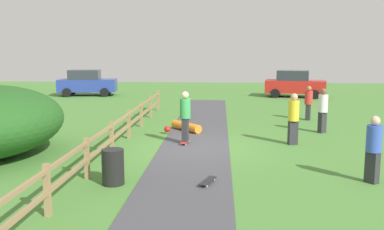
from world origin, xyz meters
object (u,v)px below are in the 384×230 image
(trash_bin, at_px, (113,167))
(skateboard_loose, at_px, (208,181))
(skater_riding, at_px, (185,115))
(bystander_white, at_px, (323,108))
(bystander_yellow, at_px, (293,116))
(bystander_red, at_px, (308,101))
(skater_fallen, at_px, (185,127))
(parked_car_blue, at_px, (87,83))
(bystander_blue, at_px, (374,146))
(parked_car_red, at_px, (295,84))

(trash_bin, bearing_deg, skateboard_loose, 3.69)
(skater_riding, xyz_separation_m, bystander_white, (5.42, 2.48, -0.06))
(skater_riding, distance_m, skateboard_loose, 4.80)
(bystander_white, bearing_deg, skateboard_loose, -122.26)
(skater_riding, height_order, bystander_yellow, skater_riding)
(bystander_white, bearing_deg, trash_bin, -133.45)
(skateboard_loose, height_order, bystander_red, bystander_red)
(skater_fallen, xyz_separation_m, skateboard_loose, (1.17, -6.97, -0.11))
(bystander_red, distance_m, parked_car_blue, 17.45)
(bystander_white, xyz_separation_m, bystander_yellow, (-1.56, -2.30, 0.01))
(trash_bin, height_order, parked_car_blue, parked_car_blue)
(trash_bin, height_order, bystander_white, bystander_white)
(skater_fallen, height_order, skateboard_loose, skater_fallen)
(bystander_blue, bearing_deg, bystander_yellow, 106.23)
(bystander_yellow, bearing_deg, bystander_white, 55.73)
(bystander_red, xyz_separation_m, parked_car_blue, (-14.15, 10.21, 0.05))
(bystander_red, xyz_separation_m, bystander_yellow, (-1.64, -5.52, 0.12))
(skater_riding, height_order, bystander_white, skater_riding)
(skater_riding, bearing_deg, trash_bin, -106.74)
(skater_fallen, height_order, parked_car_red, parked_car_red)
(trash_bin, distance_m, skateboard_loose, 2.41)
(trash_bin, relative_size, skateboard_loose, 1.09)
(skater_riding, distance_m, skater_fallen, 2.54)
(trash_bin, height_order, bystander_red, bystander_red)
(trash_bin, relative_size, bystander_white, 0.49)
(bystander_blue, bearing_deg, skater_fallen, 129.16)
(skater_riding, relative_size, parked_car_red, 0.42)
(skater_riding, height_order, bystander_blue, skater_riding)
(trash_bin, bearing_deg, bystander_yellow, 43.04)
(skater_riding, relative_size, bystander_red, 1.14)
(trash_bin, xyz_separation_m, parked_car_blue, (-7.22, 20.66, 0.51))
(trash_bin, relative_size, skater_fallen, 0.59)
(bystander_white, bearing_deg, bystander_yellow, -124.27)
(bystander_red, height_order, bystander_blue, bystander_blue)
(trash_bin, xyz_separation_m, bystander_red, (6.93, 10.45, 0.45))
(bystander_yellow, height_order, bystander_blue, bystander_yellow)
(parked_car_red, bearing_deg, parked_car_blue, -179.93)
(bystander_white, relative_size, parked_car_red, 0.41)
(bystander_white, distance_m, bystander_red, 3.23)
(bystander_red, relative_size, bystander_blue, 0.96)
(skater_fallen, relative_size, bystander_blue, 0.88)
(parked_car_red, bearing_deg, skater_fallen, -116.62)
(bystander_blue, height_order, parked_car_red, parked_car_red)
(skater_fallen, xyz_separation_m, bystander_yellow, (4.07, -2.19, 0.82))
(trash_bin, xyz_separation_m, parked_car_red, (8.01, 20.68, 0.51))
(bystander_yellow, bearing_deg, skater_fallen, 151.70)
(skater_fallen, relative_size, bystander_white, 0.84)
(bystander_blue, distance_m, parked_car_red, 20.17)
(parked_car_red, bearing_deg, skater_riding, -112.44)
(bystander_yellow, distance_m, bystander_blue, 4.55)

